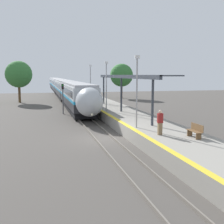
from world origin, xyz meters
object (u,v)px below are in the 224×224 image
railway_signal (63,95)px  lamppost_far (90,81)px  lamppost_near (137,87)px  lamppost_mid (106,83)px  train (61,86)px  person_waiting (160,122)px  platform_bench (195,130)px

railway_signal → lamppost_far: lamppost_far is taller
lamppost_near → lamppost_mid: bearing=90.0°
train → lamppost_mid: bearing=-86.5°
train → person_waiting: (3.00, -51.66, -0.37)m
train → lamppost_near: size_ratio=15.68×
railway_signal → lamppost_far: size_ratio=0.71×
train → lamppost_near: 48.82m
lamppost_mid → train: bearing=93.5°
train → person_waiting: bearing=-86.7°
person_waiting → railway_signal: railway_signal is taller
train → lamppost_far: size_ratio=15.68×
person_waiting → train: bearing=93.3°
person_waiting → lamppost_far: size_ratio=0.31×
lamppost_far → lamppost_near: bearing=-90.0°
railway_signal → lamppost_mid: bearing=-53.5°
person_waiting → lamppost_far: (-0.65, 23.48, 2.25)m
lamppost_far → railway_signal: bearing=-134.9°
person_waiting → platform_bench: bearing=-35.9°
person_waiting → lamppost_far: lamppost_far is taller
railway_signal → lamppost_near: lamppost_near is taller
train → person_waiting: size_ratio=50.88×
railway_signal → train: bearing=86.5°
platform_bench → lamppost_near: lamppost_near is taller
lamppost_near → platform_bench: bearing=-59.6°
platform_bench → lamppost_near: size_ratio=0.26×
person_waiting → railway_signal: (-5.01, 19.10, 0.53)m
railway_signal → platform_bench: bearing=-71.4°
lamppost_mid → lamppost_far: same height
railway_signal → lamppost_mid: size_ratio=0.71×
person_waiting → lamppost_mid: (-0.65, 13.21, 2.25)m
lamppost_near → lamppost_mid: (0.00, 10.27, 0.00)m
train → lamppost_far: (2.35, -28.18, 1.88)m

